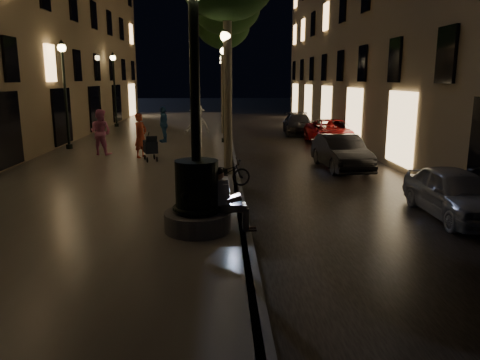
{
  "coord_description": "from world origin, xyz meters",
  "views": [
    {
      "loc": [
        -0.5,
        -7.47,
        3.34
      ],
      "look_at": [
        -0.06,
        3.0,
        1.06
      ],
      "focal_mm": 35.0,
      "sensor_mm": 36.0,
      "label": 1
    }
  ],
  "objects_px": {
    "lamp_left_c": "(114,80)",
    "tree_third": "(223,28)",
    "pedestrian_white": "(197,126)",
    "seated_man_laptop": "(226,197)",
    "fountain_lamppost": "(197,184)",
    "car_rear": "(298,124)",
    "car_second": "(341,153)",
    "tree_second": "(226,8)",
    "lamp_left_b": "(64,81)",
    "lamp_curb_b": "(224,81)",
    "lamp_curb_d": "(222,80)",
    "pedestrian_pink": "(101,132)",
    "pedestrian_blue": "(164,124)",
    "car_front": "(455,193)",
    "lamp_curb_a": "(226,82)",
    "stroller": "(150,147)",
    "bicycle": "(224,173)",
    "pedestrian_red": "(141,136)",
    "tree_far": "(224,32)",
    "lamp_curb_c": "(223,80)",
    "car_third": "(332,132)"
  },
  "relations": [
    {
      "from": "stroller",
      "to": "pedestrian_blue",
      "type": "relative_size",
      "value": 0.62
    },
    {
      "from": "pedestrian_red",
      "to": "fountain_lamppost",
      "type": "bearing_deg",
      "value": -134.68
    },
    {
      "from": "car_second",
      "to": "pedestrian_red",
      "type": "bearing_deg",
      "value": 163.06
    },
    {
      "from": "tree_second",
      "to": "tree_far",
      "type": "xyz_separation_m",
      "value": [
        -0.02,
        12.0,
        0.1
      ]
    },
    {
      "from": "fountain_lamppost",
      "to": "car_second",
      "type": "height_order",
      "value": "fountain_lamppost"
    },
    {
      "from": "lamp_left_c",
      "to": "pedestrian_blue",
      "type": "height_order",
      "value": "lamp_left_c"
    },
    {
      "from": "bicycle",
      "to": "fountain_lamppost",
      "type": "bearing_deg",
      "value": 158.83
    },
    {
      "from": "lamp_curb_d",
      "to": "lamp_curb_a",
      "type": "bearing_deg",
      "value": -90.0
    },
    {
      "from": "fountain_lamppost",
      "to": "bicycle",
      "type": "relative_size",
      "value": 3.31
    },
    {
      "from": "tree_second",
      "to": "lamp_curb_d",
      "type": "relative_size",
      "value": 1.54
    },
    {
      "from": "stroller",
      "to": "lamp_curb_d",
      "type": "bearing_deg",
      "value": 65.0
    },
    {
      "from": "pedestrian_pink",
      "to": "pedestrian_white",
      "type": "relative_size",
      "value": 0.97
    },
    {
      "from": "lamp_left_c",
      "to": "lamp_left_b",
      "type": "bearing_deg",
      "value": -90.0
    },
    {
      "from": "lamp_curb_d",
      "to": "pedestrian_white",
      "type": "xyz_separation_m",
      "value": [
        -1.27,
        -17.71,
        -2.06
      ]
    },
    {
      "from": "lamp_curb_b",
      "to": "car_second",
      "type": "distance_m",
      "value": 8.13
    },
    {
      "from": "stroller",
      "to": "pedestrian_red",
      "type": "bearing_deg",
      "value": 102.95
    },
    {
      "from": "lamp_curb_d",
      "to": "car_front",
      "type": "height_order",
      "value": "lamp_curb_d"
    },
    {
      "from": "tree_third",
      "to": "pedestrian_white",
      "type": "relative_size",
      "value": 3.67
    },
    {
      "from": "seated_man_laptop",
      "to": "tree_third",
      "type": "bearing_deg",
      "value": 89.72
    },
    {
      "from": "fountain_lamppost",
      "to": "lamp_left_c",
      "type": "bearing_deg",
      "value": 106.22
    },
    {
      "from": "car_front",
      "to": "pedestrian_blue",
      "type": "distance_m",
      "value": 15.39
    },
    {
      "from": "stroller",
      "to": "pedestrian_white",
      "type": "bearing_deg",
      "value": 48.82
    },
    {
      "from": "pedestrian_pink",
      "to": "pedestrian_blue",
      "type": "height_order",
      "value": "pedestrian_pink"
    },
    {
      "from": "seated_man_laptop",
      "to": "tree_third",
      "type": "relative_size",
      "value": 0.19
    },
    {
      "from": "tree_far",
      "to": "car_third",
      "type": "xyz_separation_m",
      "value": [
        5.42,
        -9.88,
        -5.78
      ]
    },
    {
      "from": "lamp_curb_d",
      "to": "car_front",
      "type": "xyz_separation_m",
      "value": [
        5.5,
        -28.66,
        -2.62
      ]
    },
    {
      "from": "pedestrian_pink",
      "to": "bicycle",
      "type": "bearing_deg",
      "value": 147.39
    },
    {
      "from": "car_third",
      "to": "pedestrian_red",
      "type": "xyz_separation_m",
      "value": [
        -8.92,
        -4.66,
        0.44
      ]
    },
    {
      "from": "pedestrian_blue",
      "to": "lamp_curb_a",
      "type": "bearing_deg",
      "value": -0.97
    },
    {
      "from": "seated_man_laptop",
      "to": "car_front",
      "type": "xyz_separation_m",
      "value": [
        5.59,
        1.34,
        -0.3
      ]
    },
    {
      "from": "lamp_left_c",
      "to": "tree_third",
      "type": "bearing_deg",
      "value": -29.4
    },
    {
      "from": "lamp_curb_b",
      "to": "lamp_curb_a",
      "type": "bearing_deg",
      "value": -90.0
    },
    {
      "from": "lamp_curb_b",
      "to": "lamp_curb_c",
      "type": "distance_m",
      "value": 8.0
    },
    {
      "from": "tree_third",
      "to": "lamp_curb_d",
      "type": "height_order",
      "value": "tree_third"
    },
    {
      "from": "tree_far",
      "to": "lamp_curb_d",
      "type": "distance_m",
      "value": 6.8
    },
    {
      "from": "pedestrian_pink",
      "to": "pedestrian_white",
      "type": "xyz_separation_m",
      "value": [
        3.93,
        2.06,
        0.03
      ]
    },
    {
      "from": "lamp_curb_d",
      "to": "car_rear",
      "type": "relative_size",
      "value": 1.13
    },
    {
      "from": "tree_second",
      "to": "lamp_left_b",
      "type": "height_order",
      "value": "tree_second"
    },
    {
      "from": "car_second",
      "to": "car_rear",
      "type": "bearing_deg",
      "value": 85.25
    },
    {
      "from": "stroller",
      "to": "car_second",
      "type": "height_order",
      "value": "stroller"
    },
    {
      "from": "fountain_lamppost",
      "to": "bicycle",
      "type": "xyz_separation_m",
      "value": [
        0.6,
        4.04,
        -0.6
      ]
    },
    {
      "from": "car_front",
      "to": "bicycle",
      "type": "height_order",
      "value": "car_front"
    },
    {
      "from": "lamp_curb_a",
      "to": "lamp_curb_b",
      "type": "relative_size",
      "value": 1.0
    },
    {
      "from": "lamp_left_c",
      "to": "lamp_curb_d",
      "type": "bearing_deg",
      "value": 48.41
    },
    {
      "from": "tree_third",
      "to": "lamp_curb_b",
      "type": "bearing_deg",
      "value": -90.0
    },
    {
      "from": "tree_third",
      "to": "pedestrian_blue",
      "type": "xyz_separation_m",
      "value": [
        -3.05,
        -3.86,
        -5.04
      ]
    },
    {
      "from": "stroller",
      "to": "car_rear",
      "type": "xyz_separation_m",
      "value": [
        7.47,
        10.37,
        -0.14
      ]
    },
    {
      "from": "tree_second",
      "to": "lamp_curb_b",
      "type": "distance_m",
      "value": 3.69
    },
    {
      "from": "tree_far",
      "to": "stroller",
      "type": "relative_size",
      "value": 6.75
    },
    {
      "from": "fountain_lamppost",
      "to": "car_rear",
      "type": "bearing_deg",
      "value": 74.49
    }
  ]
}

